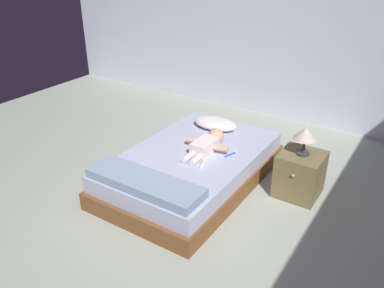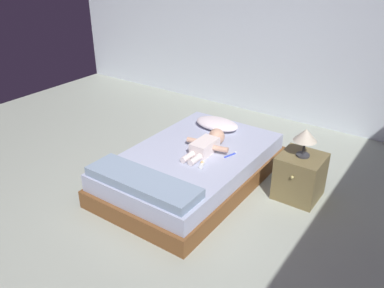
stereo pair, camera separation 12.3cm
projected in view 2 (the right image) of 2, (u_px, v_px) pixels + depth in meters
ground_plane at (159, 223)px, 3.60m from camera, size 8.00×8.00×0.00m
wall_behind_bed at (299, 27)px, 5.20m from camera, size 8.00×0.12×2.60m
bed at (192, 168)px, 4.14m from camera, size 1.24×2.00×0.35m
pillow at (217, 124)px, 4.58m from camera, size 0.53×0.32×0.11m
baby at (208, 144)px, 4.09m from camera, size 0.49×0.64×0.17m
toothbrush at (231, 155)px, 4.01m from camera, size 0.06×0.16×0.02m
nightstand at (300, 176)px, 3.89m from camera, size 0.42×0.45×0.46m
lamp at (306, 136)px, 3.69m from camera, size 0.22×0.22×0.29m
blanket at (142, 182)px, 3.48m from camera, size 1.12×0.34×0.09m
baby_bottle at (202, 164)px, 3.80m from camera, size 0.08×0.12×0.07m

